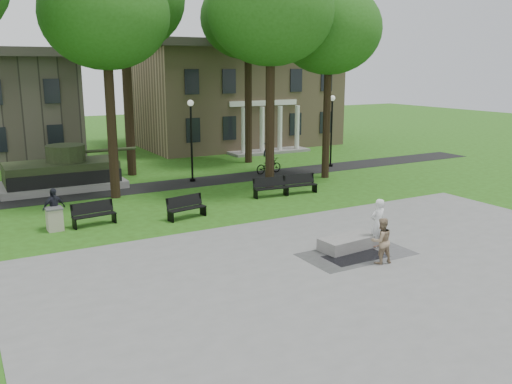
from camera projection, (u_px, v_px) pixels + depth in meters
ground at (303, 240)px, 21.00m from camera, size 120.00×120.00×0.00m
plaza at (394, 283)px, 16.74m from camera, size 22.00×16.00×0.02m
footpath at (187, 183)px, 31.21m from camera, size 44.00×2.60×0.01m
building_right at (232, 93)px, 46.89m from camera, size 17.00×12.00×8.60m
tree_1 at (105, 15)px, 25.78m from camera, size 6.20×6.20×11.63m
tree_2 at (271, 12)px, 27.80m from camera, size 6.60×6.60×12.16m
tree_3 at (329, 30)px, 30.95m from camera, size 6.00×6.00×11.19m
tree_5 at (248, 19)px, 35.95m from camera, size 6.40×6.40×12.44m
lamp_mid at (191, 134)px, 31.07m from camera, size 0.36×0.36×4.73m
lamp_right at (332, 125)px, 35.82m from camera, size 0.36×0.36×4.73m
tank_monument at (62, 173)px, 29.65m from camera, size 7.45×3.40×2.40m
puddle at (356, 257)px, 19.04m from camera, size 2.20×1.20×0.00m
concrete_block at (348, 243)px, 19.85m from camera, size 2.27×1.18×0.45m
skateboard at (379, 245)px, 20.19m from camera, size 0.80×0.32×0.07m
skateboarder at (378, 223)px, 19.91m from camera, size 0.69×0.47×1.83m
friend_watching at (381, 241)px, 18.26m from camera, size 0.85×0.70×1.58m
pedestrian_walker at (54, 208)px, 22.31m from camera, size 1.08×0.74×1.70m
cyclist at (269, 160)px, 33.93m from camera, size 1.95×1.13×2.09m
park_bench_0 at (94, 213)px, 22.81m from camera, size 1.84×0.72×1.00m
park_bench_1 at (186, 207)px, 23.90m from camera, size 1.85×0.85×1.00m
park_bench_2 at (270, 187)px, 27.85m from camera, size 1.84×0.71×1.00m
park_bench_3 at (300, 184)px, 28.62m from camera, size 1.83×0.67×1.00m
trash_bin at (55, 219)px, 22.08m from camera, size 0.67×0.67×0.96m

